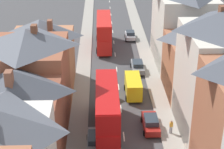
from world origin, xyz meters
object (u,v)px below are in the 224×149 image
at_px(double_decker_bus_mid_street, 107,109).
at_px(car_mid_white, 95,141).
at_px(double_decker_bus_lead, 104,32).
at_px(car_parked_left_b, 151,123).
at_px(car_near_blue, 137,66).
at_px(delivery_van, 133,86).
at_px(pedestrian_far_left, 171,126).
at_px(car_mid_black, 130,35).

height_order(double_decker_bus_mid_street, car_mid_white, double_decker_bus_mid_street).
xyz_separation_m(double_decker_bus_lead, car_parked_left_b, (4.91, -26.27, -2.00)).
xyz_separation_m(car_near_blue, car_parked_left_b, (0.00, -15.80, -0.01)).
xyz_separation_m(car_mid_white, delivery_van, (4.90, 11.48, 0.50)).
bearing_deg(pedestrian_far_left, car_mid_white, -165.23).
height_order(car_parked_left_b, delivery_van, delivery_van).
relative_size(double_decker_bus_lead, car_mid_black, 2.83).
bearing_deg(double_decker_bus_mid_street, car_mid_white, -113.19).
distance_m(car_parked_left_b, car_mid_white, 7.02).
bearing_deg(car_near_blue, car_mid_white, -107.99).
bearing_deg(delivery_van, double_decker_bus_mid_street, -113.09).
bearing_deg(car_near_blue, double_decker_bus_mid_street, -106.98).
bearing_deg(double_decker_bus_mid_street, car_near_blue, 73.02).
height_order(double_decker_bus_lead, car_parked_left_b, double_decker_bus_lead).
bearing_deg(car_mid_white, double_decker_bus_lead, 87.50).
distance_m(car_near_blue, pedestrian_far_left, 17.04).
height_order(double_decker_bus_mid_street, pedestrian_far_left, double_decker_bus_mid_street).
xyz_separation_m(double_decker_bus_mid_street, delivery_van, (3.61, 8.47, -1.48)).
bearing_deg(car_mid_white, pedestrian_far_left, 14.77).
xyz_separation_m(double_decker_bus_mid_street, car_parked_left_b, (4.91, 0.28, -2.00)).
relative_size(car_parked_left_b, delivery_van, 0.85).
distance_m(car_mid_black, car_mid_white, 33.90).
bearing_deg(car_parked_left_b, delivery_van, 99.02).
xyz_separation_m(double_decker_bus_mid_street, car_near_blue, (4.91, 16.08, -1.99)).
bearing_deg(double_decker_bus_mid_street, car_mid_black, 80.80).
bearing_deg(car_parked_left_b, car_mid_white, -152.03).
bearing_deg(car_parked_left_b, double_decker_bus_lead, 100.58).
relative_size(car_parked_left_b, pedestrian_far_left, 2.74).
distance_m(car_mid_black, pedestrian_far_left, 31.21).
bearing_deg(car_mid_white, delivery_van, 66.89).
height_order(double_decker_bus_lead, car_mid_white, double_decker_bus_lead).
distance_m(delivery_van, pedestrian_far_left, 9.90).
bearing_deg(double_decker_bus_lead, car_mid_black, 37.47).
bearing_deg(double_decker_bus_mid_street, pedestrian_far_left, -6.69).
height_order(car_mid_black, delivery_van, delivery_van).
height_order(car_mid_black, car_parked_left_b, car_parked_left_b).
distance_m(double_decker_bus_mid_street, car_parked_left_b, 5.31).
relative_size(car_near_blue, car_mid_white, 1.03).
height_order(car_near_blue, car_mid_black, car_near_blue).
relative_size(double_decker_bus_mid_street, pedestrian_far_left, 6.71).
height_order(car_parked_left_b, pedestrian_far_left, pedestrian_far_left).
xyz_separation_m(car_mid_black, car_parked_left_b, (0.00, -30.03, 0.01)).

